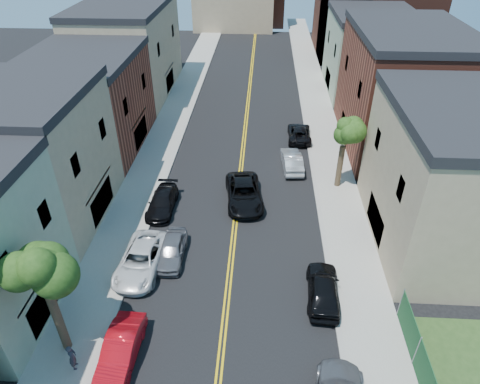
% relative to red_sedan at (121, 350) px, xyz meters
% --- Properties ---
extents(sidewalk_left, '(3.20, 100.00, 0.15)m').
position_rel_red_sedan_xyz_m(sidewalk_left, '(-2.99, 26.46, -0.64)').
color(sidewalk_left, gray).
rests_on(sidewalk_left, ground).
extents(sidewalk_right, '(3.20, 100.00, 0.15)m').
position_rel_red_sedan_xyz_m(sidewalk_right, '(12.81, 26.46, -0.64)').
color(sidewalk_right, gray).
rests_on(sidewalk_right, ground).
extents(curb_left, '(0.30, 100.00, 0.15)m').
position_rel_red_sedan_xyz_m(curb_left, '(-1.24, 26.46, -0.64)').
color(curb_left, gray).
rests_on(curb_left, ground).
extents(curb_right, '(0.30, 100.00, 0.15)m').
position_rel_red_sedan_xyz_m(curb_right, '(11.06, 26.46, -0.64)').
color(curb_right, gray).
rests_on(curb_right, ground).
extents(bldg_left_tan_near, '(9.00, 10.00, 9.00)m').
position_rel_red_sedan_xyz_m(bldg_left_tan_near, '(-9.09, 11.46, 3.78)').
color(bldg_left_tan_near, '#998466').
rests_on(bldg_left_tan_near, ground).
extents(bldg_left_brick, '(9.00, 12.00, 8.00)m').
position_rel_red_sedan_xyz_m(bldg_left_brick, '(-9.09, 22.46, 3.28)').
color(bldg_left_brick, brown).
rests_on(bldg_left_brick, ground).
extents(bldg_left_tan_far, '(9.00, 16.00, 9.50)m').
position_rel_red_sedan_xyz_m(bldg_left_tan_far, '(-9.09, 36.46, 4.03)').
color(bldg_left_tan_far, '#998466').
rests_on(bldg_left_tan_far, ground).
extents(bldg_right_tan, '(9.00, 12.00, 9.00)m').
position_rel_red_sedan_xyz_m(bldg_right_tan, '(18.91, 10.46, 3.78)').
color(bldg_right_tan, '#998466').
rests_on(bldg_right_tan, ground).
extents(bldg_right_brick, '(9.00, 14.00, 10.00)m').
position_rel_red_sedan_xyz_m(bldg_right_brick, '(18.91, 24.46, 4.28)').
color(bldg_right_brick, brown).
rests_on(bldg_right_brick, ground).
extents(bldg_right_palegrn, '(9.00, 12.00, 8.50)m').
position_rel_red_sedan_xyz_m(bldg_right_palegrn, '(18.91, 38.46, 3.53)').
color(bldg_right_palegrn, gray).
rests_on(bldg_right_palegrn, ground).
extents(church, '(16.20, 14.20, 22.60)m').
position_rel_red_sedan_xyz_m(church, '(21.25, 53.53, 6.53)').
color(church, '#4C2319').
rests_on(church, ground).
extents(tree_left_mid, '(5.20, 5.20, 9.29)m').
position_rel_red_sedan_xyz_m(tree_left_mid, '(-2.97, 0.47, 5.87)').
color(tree_left_mid, '#3B291D').
rests_on(tree_left_mid, sidewalk_left).
extents(tree_right_far, '(4.40, 4.40, 8.03)m').
position_rel_red_sedan_xyz_m(tree_right_far, '(12.83, 16.47, 5.04)').
color(tree_right_far, '#3B291D').
rests_on(tree_right_far, sidewalk_right).
extents(red_sedan, '(1.62, 4.38, 1.43)m').
position_rel_red_sedan_xyz_m(red_sedan, '(0.00, 0.00, 0.00)').
color(red_sedan, red).
rests_on(red_sedan, ground).
extents(white_pickup, '(2.77, 5.45, 1.48)m').
position_rel_red_sedan_xyz_m(white_pickup, '(-0.59, 6.33, 0.02)').
color(white_pickup, silver).
rests_on(white_pickup, ground).
extents(grey_car_left, '(1.63, 4.05, 1.38)m').
position_rel_red_sedan_xyz_m(grey_car_left, '(1.11, 7.42, -0.03)').
color(grey_car_left, '#58595F').
rests_on(grey_car_left, ground).
extents(black_car_left, '(1.93, 4.55, 1.31)m').
position_rel_red_sedan_xyz_m(black_car_left, '(-0.59, 12.62, -0.06)').
color(black_car_left, black).
rests_on(black_car_left, ground).
extents(black_car_right, '(2.06, 4.59, 1.53)m').
position_rel_red_sedan_xyz_m(black_car_right, '(10.41, 4.57, 0.05)').
color(black_car_right, black).
rests_on(black_car_right, ground).
extents(silver_car_right, '(1.95, 4.56, 1.46)m').
position_rel_red_sedan_xyz_m(silver_car_right, '(9.25, 19.18, 0.01)').
color(silver_car_right, '#ADB0B5').
rests_on(silver_car_right, ground).
extents(dark_car_right_far, '(2.16, 4.62, 1.28)m').
position_rel_red_sedan_xyz_m(dark_car_right_far, '(10.23, 24.73, -0.08)').
color(dark_car_right_far, black).
rests_on(dark_car_right_far, ground).
extents(black_suv_lane, '(3.32, 5.91, 1.56)m').
position_rel_red_sedan_xyz_m(black_suv_lane, '(5.41, 13.90, 0.06)').
color(black_suv_lane, black).
rests_on(black_suv_lane, ground).
extents(pedestrian_left, '(0.52, 0.64, 1.53)m').
position_rel_red_sedan_xyz_m(pedestrian_left, '(-2.14, -0.67, 0.20)').
color(pedestrian_left, '#2A2A33').
rests_on(pedestrian_left, sidewalk_left).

